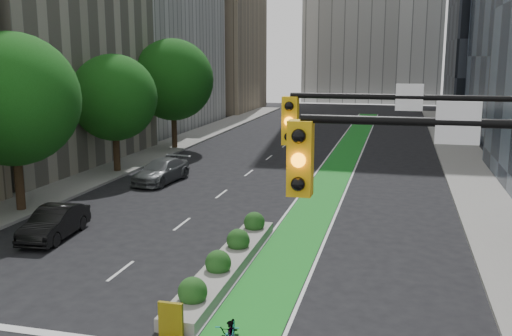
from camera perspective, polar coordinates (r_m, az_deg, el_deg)
The scene contains 13 objects.
sidewalk_left at distance 41.88m, azimuth -12.75°, elevation 0.51°, with size 3.60×90.00×0.15m, color gray.
sidewalk_right at distance 37.73m, azimuth 21.19°, elevation -1.14°, with size 3.60×90.00×0.15m, color gray.
bike_lane_paint at distance 42.53m, azimuth 8.56°, elevation 0.73°, with size 2.20×70.00×0.01m, color #17811F.
building_tan_far at distance 82.38m, azimuth -5.15°, elevation 14.88°, with size 14.00×16.00×26.00m, color tan.
building_dark_end at distance 80.95m, azimuth 24.23°, elevation 14.75°, with size 14.00×18.00×28.00m, color black.
tree_mid at distance 29.79m, azimuth -23.18°, elevation 6.31°, with size 6.40×6.40×8.78m.
tree_midfar at distance 38.26m, azimuth -14.02°, elevation 6.83°, with size 5.60×5.60×7.76m.
tree_far at distance 47.25m, azimuth -8.31°, elevation 8.72°, with size 6.60×6.60×9.00m.
signal_right at distance 12.55m, azimuth 21.47°, elevation -2.67°, with size 5.82×0.51×7.20m.
median_planter at distance 20.87m, azimuth -2.91°, elevation -9.20°, with size 1.20×10.26×1.10m.
bicycle at distance 15.55m, azimuth -2.63°, elevation -16.32°, with size 0.61×1.76×0.92m, color gray.
parked_car_left_mid at distance 25.74m, azimuth -19.51°, elevation -5.18°, with size 1.42×4.08×1.34m, color black.
parked_car_left_far at distance 35.34m, azimuth -9.46°, elevation -0.29°, with size 1.95×4.81×1.39m, color #5A5D5F.
Camera 1 is at (7.00, -11.65, 7.64)m, focal length 40.00 mm.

